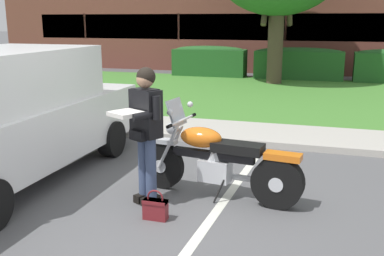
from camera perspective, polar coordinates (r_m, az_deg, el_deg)
The scene contains 13 objects.
ground_plane at distance 5.55m, azimuth -4.34°, elevation -10.31°, with size 140.00×140.00×0.00m, color #565659.
curb_strip at distance 8.38m, azimuth 3.54°, elevation -1.53°, with size 60.00×0.20×0.12m, color #B7B2A8.
concrete_walk at distance 9.19m, azimuth 4.79°, elevation -0.32°, with size 60.00×1.50×0.08m, color #B7B2A8.
grass_lawn at distance 13.80m, azimuth 9.08°, elevation 4.21°, with size 60.00×8.03×0.06m, color #478433.
stall_stripe_0 at distance 6.71m, azimuth -20.73°, elevation -6.84°, with size 0.12×4.40×0.01m, color silver.
stall_stripe_1 at distance 5.53m, azimuth 3.28°, elevation -10.35°, with size 0.12×4.40×0.01m, color silver.
motorcycle at distance 5.72m, azimuth 3.90°, elevation -4.31°, with size 2.24×0.82×1.26m.
rider_person at distance 5.45m, azimuth -6.03°, elevation 0.38°, with size 0.59×0.67×1.70m.
handbag at distance 5.25m, azimuth -4.69°, elevation -10.06°, with size 0.28×0.13×0.36m.
parked_suv_adjacent at distance 6.78m, azimuth -23.01°, elevation 1.54°, with size 2.03×4.84×1.86m.
hedge_left at distance 18.09m, azimuth 2.24°, elevation 8.56°, with size 2.90×0.90×1.24m.
hedge_center_left at distance 17.53m, azimuth 13.42°, elevation 8.04°, with size 3.28×0.90×1.24m.
brick_building at distance 23.79m, azimuth 12.93°, elevation 12.39°, with size 27.78×9.11×3.74m.
Camera 1 is at (1.89, -4.71, 2.25)m, focal length 41.88 mm.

